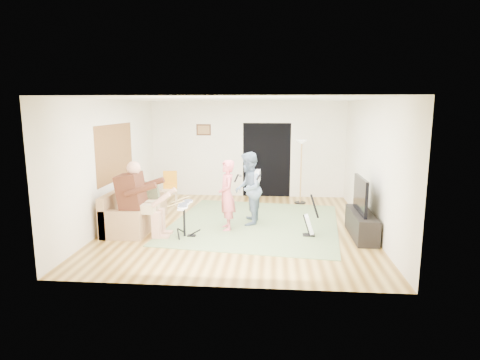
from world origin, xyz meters
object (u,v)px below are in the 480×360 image
object	(u,v)px
singer	(227,195)
dining_chair	(170,193)
drum_kit	(184,222)
guitarist	(248,189)
tv_cabinet	(361,224)
sofa	(132,214)
torchiere_lamp	(301,160)
guitar_spare	(310,224)
television	(361,195)

from	to	relation	value
singer	dining_chair	size ratio (longest dim) A/B	1.68
drum_kit	guitarist	size ratio (longest dim) A/B	0.44
singer	tv_cabinet	world-z (taller)	singer
sofa	torchiere_lamp	xyz separation A→B (m)	(3.76, 2.39, 0.89)
sofa	guitar_spare	bearing A→B (deg)	-6.11
sofa	torchiere_lamp	world-z (taller)	torchiere_lamp
singer	tv_cabinet	xyz separation A→B (m)	(2.71, -0.24, -0.49)
guitarist	guitar_spare	world-z (taller)	guitarist
drum_kit	torchiere_lamp	bearing A→B (deg)	50.88
singer	torchiere_lamp	world-z (taller)	torchiere_lamp
singer	guitarist	world-z (taller)	guitarist
guitar_spare	tv_cabinet	world-z (taller)	guitar_spare
torchiere_lamp	television	distance (m)	2.92
guitar_spare	dining_chair	size ratio (longest dim) A/B	0.97
singer	guitarist	distance (m)	0.61
tv_cabinet	television	xyz separation A→B (m)	(-0.05, 0.00, 0.60)
guitarist	dining_chair	world-z (taller)	guitarist
singer	torchiere_lamp	xyz separation A→B (m)	(1.68, 2.50, 0.42)
guitarist	guitar_spare	distance (m)	1.57
sofa	dining_chair	world-z (taller)	dining_chair
torchiere_lamp	guitarist	bearing A→B (deg)	-121.69
torchiere_lamp	television	bearing A→B (deg)	-70.34
drum_kit	dining_chair	distance (m)	2.74
sofa	television	distance (m)	4.79
sofa	singer	world-z (taller)	singer
guitar_spare	dining_chair	world-z (taller)	dining_chair
guitar_spare	dining_chair	xyz separation A→B (m)	(-3.42, 2.32, 0.07)
dining_chair	tv_cabinet	distance (m)	4.99
sofa	tv_cabinet	distance (m)	4.80
tv_cabinet	guitarist	bearing A→B (deg)	163.31
sofa	guitar_spare	world-z (taller)	guitar_spare
drum_kit	sofa	bearing A→B (deg)	153.26
singer	guitar_spare	world-z (taller)	singer
sofa	guitarist	size ratio (longest dim) A/B	1.27
drum_kit	guitar_spare	xyz separation A→B (m)	(2.48, 0.25, -0.06)
sofa	torchiere_lamp	distance (m)	4.54
drum_kit	tv_cabinet	distance (m)	3.51
tv_cabinet	drum_kit	bearing A→B (deg)	-175.09
singer	dining_chair	distance (m)	2.70
drum_kit	television	distance (m)	3.51
tv_cabinet	television	distance (m)	0.60
television	dining_chair	bearing A→B (deg)	152.67
guitarist	guitar_spare	size ratio (longest dim) A/B	1.86
drum_kit	dining_chair	world-z (taller)	dining_chair
torchiere_lamp	tv_cabinet	distance (m)	3.06
drum_kit	guitarist	bearing A→B (deg)	39.35
drum_kit	guitarist	xyz separation A→B (m)	(1.21, 0.99, 0.49)
tv_cabinet	guitar_spare	bearing A→B (deg)	-177.03
dining_chair	tv_cabinet	xyz separation A→B (m)	(4.45, -2.27, -0.06)
torchiere_lamp	dining_chair	size ratio (longest dim) A/B	1.92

